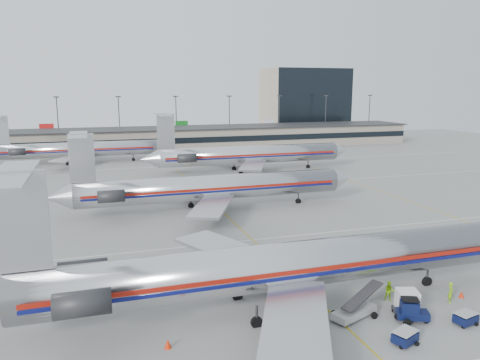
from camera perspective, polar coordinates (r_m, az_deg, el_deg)
name	(u,v)px	position (r m, az deg, el deg)	size (l,w,h in m)	color
ground	(286,271)	(46.99, 5.61, -10.98)	(260.00, 260.00, 0.00)	gray
apron_markings	(253,240)	(55.73, 1.54, -7.32)	(160.00, 0.15, 0.02)	silver
terminal	(155,139)	(139.75, -10.38, 4.99)	(162.00, 17.00, 6.25)	gray
light_mast_row	(148,117)	(153.19, -11.13, 7.52)	(163.60, 0.40, 15.28)	#38383D
distant_building	(304,102)	(185.82, 7.82, 9.43)	(30.00, 20.00, 25.00)	tan
jet_foreground	(271,267)	(38.07, 3.78, -10.50)	(47.66, 28.06, 12.48)	silver
jet_second_row	(207,187)	(68.19, -4.03, -0.91)	(45.50, 26.79, 11.91)	silver
jet_third_row	(247,155)	(100.23, 0.83, 3.12)	(46.62, 28.68, 12.75)	silver
jet_back_row	(76,149)	(117.98, -19.38, 3.55)	(42.60, 26.20, 11.65)	silver
tug_center	(411,311)	(39.36, 20.14, -14.78)	(2.66, 2.08, 1.94)	#0A1137
cart_inner	(405,337)	(36.41, 19.48, -17.59)	(2.06, 1.77, 0.99)	#0A1137
cart_outer	(466,318)	(40.73, 25.80, -14.93)	(1.88, 1.48, 0.95)	#0A1137
uld_container	(407,302)	(40.35, 19.68, -13.88)	(2.32, 2.12, 2.02)	#2D2D30
belt_loader	(355,310)	(38.86, 13.87, -15.12)	(4.82, 2.75, 2.47)	#9B9B9B
ramp_worker_near	(451,292)	(43.83, 24.29, -12.38)	(0.65, 0.42, 1.77)	#86CE13
ramp_worker_far	(389,291)	(42.31, 17.74, -12.79)	(0.84, 0.65, 1.73)	#8ACD13
cone_right	(462,294)	(45.38, 25.40, -12.47)	(0.43, 0.43, 0.59)	red
cone_left	(168,344)	(34.47, -8.79, -19.12)	(0.50, 0.50, 0.68)	red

